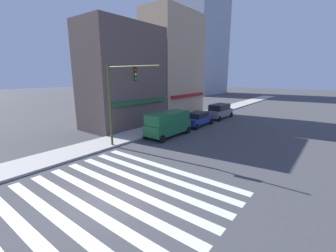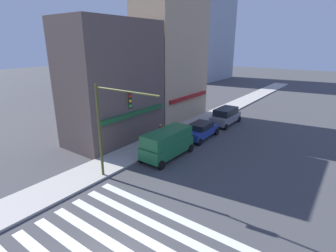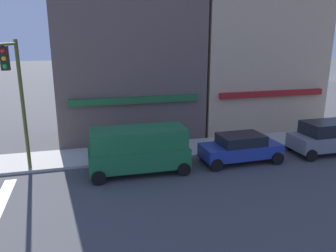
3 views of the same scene
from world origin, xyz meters
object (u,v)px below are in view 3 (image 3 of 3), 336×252
van_green (139,149)px  suv_grey (330,136)px  traffic_signal (16,87)px  pedestrian_red_jacket (167,136)px  sedan_blue (240,147)px

van_green → suv_grey: size_ratio=1.07×
van_green → traffic_signal: bearing=175.8°
pedestrian_red_jacket → traffic_signal: bearing=8.7°
sedan_blue → suv_grey: bearing=-1.5°
pedestrian_red_jacket → suv_grey: bearing=160.7°
traffic_signal → van_green: bearing=-5.2°
traffic_signal → pedestrian_red_jacket: (7.59, 1.88, -3.48)m
traffic_signal → van_green: (5.44, -0.49, -3.27)m
suv_grey → pedestrian_red_jacket: 9.69m
van_green → pedestrian_red_jacket: 3.20m
sedan_blue → suv_grey: size_ratio=0.95×
sedan_blue → pedestrian_red_jacket: 4.28m
traffic_signal → suv_grey: size_ratio=1.41×
traffic_signal → van_green: 6.37m
sedan_blue → pedestrian_red_jacket: bearing=144.8°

